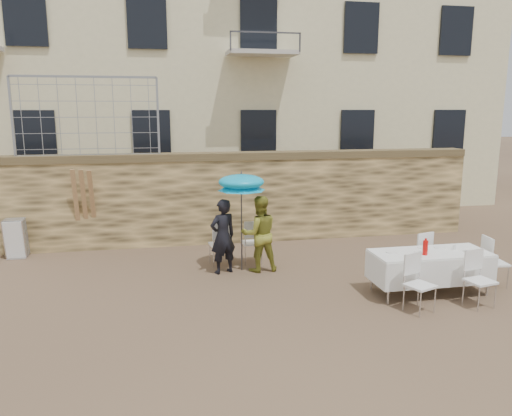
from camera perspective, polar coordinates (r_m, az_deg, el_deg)
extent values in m
plane|color=brown|center=(7.97, 0.22, -13.14)|extent=(80.00, 80.00, 0.00)
cube|color=olive|center=(12.40, -4.30, 1.07)|extent=(13.00, 0.50, 2.20)
imported|color=black|center=(10.09, -3.81, -3.26)|extent=(0.65, 0.55, 1.53)
imported|color=gold|center=(10.20, 0.38, -2.96)|extent=(0.80, 0.64, 1.57)
cylinder|color=#3F3F44|center=(10.22, -1.66, -2.61)|extent=(0.03, 0.03, 1.68)
cone|color=#089AC8|center=(10.03, -1.69, 2.66)|extent=(0.97, 0.97, 0.22)
cube|color=white|center=(9.51, 19.33, -4.90)|extent=(2.10, 0.85, 0.05)
cylinder|color=silver|center=(8.90, 14.94, -8.32)|extent=(0.04, 0.04, 0.74)
cylinder|color=silver|center=(9.85, 25.01, -7.08)|extent=(0.04, 0.04, 0.74)
cylinder|color=silver|center=(9.49, 13.12, -6.99)|extent=(0.04, 0.04, 0.74)
cylinder|color=silver|center=(10.39, 22.79, -5.98)|extent=(0.04, 0.04, 0.74)
cylinder|color=red|center=(9.25, 18.78, -4.32)|extent=(0.09, 0.09, 0.26)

